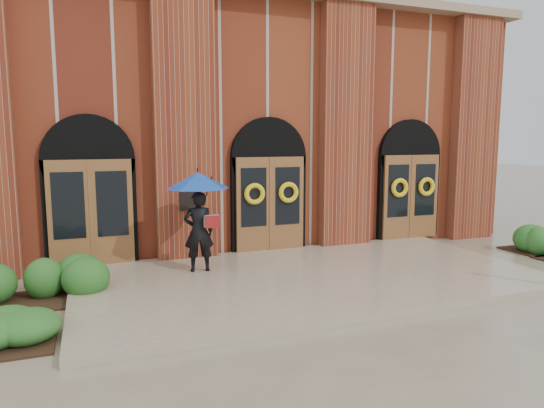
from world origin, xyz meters
name	(u,v)px	position (x,y,z in m)	size (l,w,h in m)	color
ground	(313,282)	(0.00, 0.00, 0.00)	(90.00, 90.00, 0.00)	gray
landing	(311,277)	(0.00, 0.15, 0.07)	(10.00, 5.30, 0.15)	tan
church_building	(214,129)	(0.00, 8.78, 3.50)	(16.20, 12.53, 7.00)	maroon
man_with_umbrella	(198,202)	(-2.25, 1.27, 1.72)	(1.57, 1.57, 2.24)	black
hedge_wall_left	(10,285)	(-6.00, 0.72, 0.38)	(2.97, 1.19, 0.76)	#23541C
hedge_front_left	(2,329)	(-5.86, -1.26, 0.24)	(1.37, 1.17, 0.48)	#24561D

